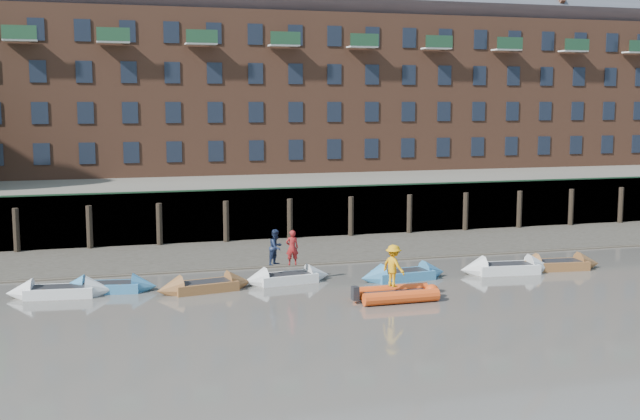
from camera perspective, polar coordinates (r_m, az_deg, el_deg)
name	(u,v)px	position (r m, az deg, el deg)	size (l,w,h in m)	color
ground	(483,334)	(30.78, 11.49, -8.63)	(220.00, 220.00, 0.00)	#59544D
foreshore	(339,249)	(47.04, 1.33, -2.79)	(110.00, 8.00, 0.50)	#3D382F
mud_band	(357,260)	(43.86, 2.65, -3.57)	(110.00, 1.60, 0.10)	#4C4336
river_wall	(318,212)	(50.92, -0.14, -0.16)	(110.00, 1.23, 3.30)	#2D2A26
bank_terrace	(271,190)	(64.03, -3.48, 1.45)	(110.00, 28.00, 3.20)	#5E594D
apartment_terrace	(267,47)	(64.76, -3.76, 11.47)	(80.60, 15.56, 20.98)	brown
rowboat_0	(60,291)	(37.50, -18.02, -5.53)	(4.68, 1.80, 1.32)	silver
rowboat_1	(109,287)	(37.80, -14.81, -5.32)	(4.45, 1.93, 1.25)	teal
rowboat_2	(205,286)	(37.04, -8.19, -5.39)	(4.62, 2.06, 1.29)	brown
rowboat_3	(287,278)	(38.41, -2.37, -4.85)	(4.46, 1.80, 1.26)	silver
rowboat_4	(403,275)	(39.22, 5.95, -4.61)	(4.58, 1.70, 1.30)	teal
rowboat_5	(506,268)	(41.54, 13.11, -4.05)	(4.95, 1.90, 1.40)	silver
rowboat_6	(558,265)	(43.14, 16.55, -3.76)	(4.69, 1.80, 1.33)	brown
rib_tender	(399,294)	(35.23, 5.67, -5.95)	(3.72, 1.77, 0.64)	#DC4614
person_rower_a	(292,248)	(38.16, -1.99, -2.69)	(0.61, 0.40, 1.68)	maroon
person_rower_b	(276,247)	(38.21, -3.15, -2.65)	(0.84, 0.65, 1.72)	#19233F
person_rib_crew	(393,266)	(34.94, 5.25, -3.97)	(1.19, 0.68, 1.84)	orange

